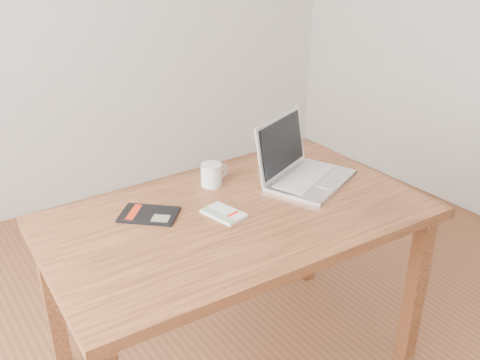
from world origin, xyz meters
TOP-DOWN VIEW (x-y plane):
  - room at (-0.07, 0.00)m, footprint 4.04×4.04m
  - desk at (-0.05, 0.10)m, footprint 1.46×0.88m
  - white_guidebook at (-0.11, 0.12)m, footprint 0.13×0.18m
  - black_guidebook at (-0.34, 0.28)m, footprint 0.25×0.24m
  - laptop at (0.33, 0.20)m, footprint 0.45×0.42m
  - coffee_mug at (-0.00, 0.36)m, footprint 0.13×0.09m

SIDE VIEW (x-z plane):
  - desk at x=-0.05m, z-range 0.29..1.04m
  - black_guidebook at x=-0.34m, z-range 0.75..0.76m
  - white_guidebook at x=-0.11m, z-range 0.75..0.76m
  - coffee_mug at x=0.00m, z-range 0.75..0.85m
  - laptop at x=0.33m, z-range 0.67..0.93m
  - room at x=-0.07m, z-range 0.01..2.71m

